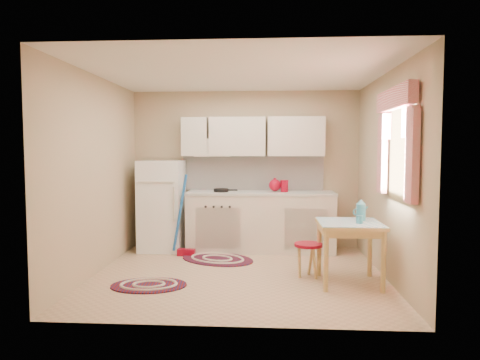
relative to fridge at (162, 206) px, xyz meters
name	(u,v)px	position (x,y,z in m)	size (l,w,h in m)	color
room_shell	(252,147)	(1.44, -1.01, 0.90)	(3.64, 3.60, 2.52)	tan
fridge	(162,206)	(0.00, 0.00, 0.00)	(0.65, 0.60, 1.40)	white
broom	(186,216)	(0.45, -0.35, -0.10)	(0.28, 0.12, 1.20)	blue
base_cabinets	(260,223)	(1.53, 0.05, -0.26)	(2.25, 0.60, 0.88)	beige
countertop	(260,193)	(1.53, 0.05, 0.20)	(2.27, 0.62, 0.04)	beige
frying_pan	(221,190)	(0.93, 0.00, 0.24)	(0.23, 0.23, 0.05)	black
red_kettle	(275,185)	(1.76, 0.05, 0.32)	(0.20, 0.18, 0.20)	maroon
red_canister	(284,187)	(1.90, 0.05, 0.30)	(0.12, 0.12, 0.16)	maroon
table	(349,253)	(2.60, -1.53, -0.34)	(0.72, 0.72, 0.72)	#D6B46B
stool	(308,260)	(2.14, -1.31, -0.49)	(0.34, 0.34, 0.42)	maroon
coffee_pot	(361,210)	(2.75, -1.41, 0.15)	(0.13, 0.12, 0.27)	teal
mug	(360,220)	(2.69, -1.63, 0.07)	(0.07, 0.07, 0.10)	teal
rug_center	(217,259)	(0.93, -0.54, -0.69)	(1.08, 0.72, 0.02)	#65100B
rug_left	(149,285)	(0.28, -1.78, -0.69)	(0.87, 0.58, 0.02)	#65100B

